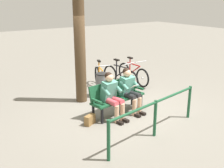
% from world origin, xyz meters
% --- Properties ---
extents(ground_plane, '(40.00, 40.00, 0.00)m').
position_xyz_m(ground_plane, '(0.00, 0.00, 0.00)').
color(ground_plane, slate).
extents(bench, '(1.65, 0.72, 0.87)m').
position_xyz_m(bench, '(0.28, 0.07, 0.51)').
color(bench, '#194C2D').
rests_on(bench, ground).
extents(person_reading, '(0.53, 0.81, 1.20)m').
position_xyz_m(person_reading, '(-0.06, 0.19, 0.66)').
color(person_reading, '#4C8C7A').
rests_on(person_reading, ground).
extents(person_companion, '(0.53, 0.81, 1.20)m').
position_xyz_m(person_companion, '(0.58, 0.29, 0.66)').
color(person_companion, '#4C8C7A').
rests_on(person_companion, ground).
extents(handbag, '(0.33, 0.26, 0.24)m').
position_xyz_m(handbag, '(1.23, 0.30, 0.12)').
color(handbag, olive).
rests_on(handbag, ground).
extents(tree_trunk, '(0.32, 0.32, 3.49)m').
position_xyz_m(tree_trunk, '(0.64, -1.23, 1.74)').
color(tree_trunk, '#4C3823').
rests_on(tree_trunk, ground).
extents(litter_bin, '(0.38, 0.38, 0.74)m').
position_xyz_m(litter_bin, '(-0.09, -1.23, 0.37)').
color(litter_bin, slate).
rests_on(litter_bin, ground).
extents(bicycle_blue, '(0.48, 1.68, 0.94)m').
position_xyz_m(bicycle_blue, '(-1.71, -1.73, 0.36)').
color(bicycle_blue, black).
rests_on(bicycle_blue, ground).
extents(bicycle_black, '(0.48, 1.67, 0.94)m').
position_xyz_m(bicycle_black, '(-1.15, -1.74, 0.36)').
color(bicycle_black, black).
rests_on(bicycle_black, ground).
extents(bicycle_green, '(0.67, 1.61, 0.94)m').
position_xyz_m(bicycle_green, '(-0.46, -1.93, 0.36)').
color(bicycle_green, black).
rests_on(bicycle_green, ground).
extents(railing_fence, '(2.87, 0.57, 0.85)m').
position_xyz_m(railing_fence, '(0.31, 1.62, 0.59)').
color(railing_fence, '#194C2D').
rests_on(railing_fence, ground).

